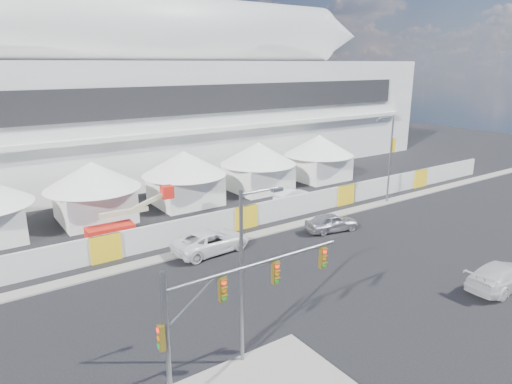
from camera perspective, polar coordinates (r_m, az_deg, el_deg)
ground at (r=25.88m, az=5.52°, el=-16.35°), size 160.00×160.00×0.00m
far_curb at (r=47.05m, az=14.41°, el=-1.61°), size 80.00×1.20×0.12m
stadium at (r=62.63m, az=-13.28°, el=11.47°), size 80.00×24.80×21.98m
tent_row at (r=44.48m, az=-14.15°, el=1.54°), size 53.40×8.40×5.40m
hoarding_fence at (r=39.27m, az=-1.37°, el=-3.13°), size 70.00×0.25×2.00m
scaffold_tower at (r=80.43m, az=14.39°, el=9.80°), size 4.40×4.40×12.00m
sedan_silver at (r=39.15m, az=9.43°, el=-3.75°), size 2.73×4.89×1.57m
pickup_curb at (r=34.67m, az=-5.60°, el=-6.13°), size 3.25×6.25×1.68m
pickup_near at (r=33.11m, az=28.35°, el=-9.18°), size 2.35×5.71×1.66m
lot_car_a at (r=46.99m, az=4.60°, el=-0.38°), size 1.66×4.22×1.37m
traffic_mast at (r=19.13m, az=-5.27°, el=-15.82°), size 8.82×0.62×6.35m
streetlight_median at (r=20.80m, az=-1.30°, el=-9.20°), size 2.31×0.23×8.37m
streetlight_curb at (r=47.24m, az=16.32°, el=4.69°), size 2.63×0.59×8.88m
boom_lift at (r=38.83m, az=-16.80°, el=-4.05°), size 7.38×1.83×3.74m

